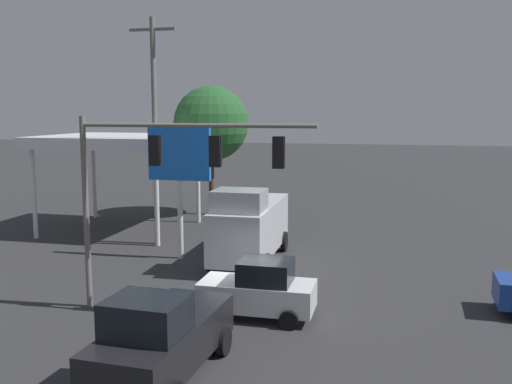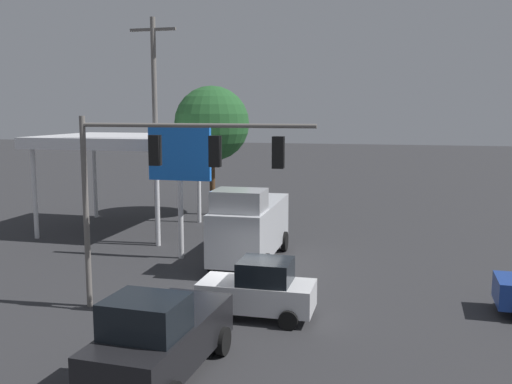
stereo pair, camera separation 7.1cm
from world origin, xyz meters
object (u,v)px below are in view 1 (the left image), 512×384
object	(u,v)px
hatchback_crossing	(259,290)
delivery_truck	(250,225)
utility_pole	(155,128)
traffic_signal_assembly	(168,168)
pickup_parked	(161,338)
price_sign	(179,160)
street_tree	(211,124)

from	to	relation	value
hatchback_crossing	delivery_truck	size ratio (longest dim) A/B	0.56
utility_pole	delivery_truck	bearing A→B (deg)	156.67
traffic_signal_assembly	utility_pole	distance (m)	10.53
utility_pole	pickup_parked	size ratio (longest dim) A/B	2.15
traffic_signal_assembly	hatchback_crossing	world-z (taller)	traffic_signal_assembly
pickup_parked	hatchback_crossing	distance (m)	5.13
price_sign	hatchback_crossing	bearing A→B (deg)	128.72
price_sign	utility_pole	bearing A→B (deg)	-47.76
price_sign	street_tree	bearing A→B (deg)	-79.36
delivery_truck	traffic_signal_assembly	bearing A→B (deg)	-9.03
price_sign	delivery_truck	bearing A→B (deg)	-178.49
hatchback_crossing	street_tree	bearing A→B (deg)	-67.17
pickup_parked	price_sign	bearing A→B (deg)	-158.37
utility_pole	street_tree	bearing A→B (deg)	-91.01
traffic_signal_assembly	price_sign	xyz separation A→B (m)	(2.29, -6.97, -0.39)
utility_pole	pickup_parked	distance (m)	16.07
utility_pole	pickup_parked	world-z (taller)	utility_pole
utility_pole	street_tree	size ratio (longest dim) A/B	1.35
traffic_signal_assembly	pickup_parked	world-z (taller)	traffic_signal_assembly
hatchback_crossing	street_tree	distance (m)	19.88
price_sign	delivery_truck	xyz separation A→B (m)	(-3.29, -0.09, -2.89)
delivery_truck	street_tree	size ratio (longest dim) A/B	0.81
hatchback_crossing	price_sign	bearing A→B (deg)	-51.06
hatchback_crossing	delivery_truck	bearing A→B (deg)	-73.08
utility_pole	delivery_truck	distance (m)	7.40
delivery_truck	hatchback_crossing	bearing A→B (deg)	15.76
traffic_signal_assembly	delivery_truck	size ratio (longest dim) A/B	1.18
delivery_truck	price_sign	bearing A→B (deg)	-89.45
pickup_parked	hatchback_crossing	bearing A→B (deg)	167.09
traffic_signal_assembly	street_tree	bearing A→B (deg)	-76.40
traffic_signal_assembly	street_tree	world-z (taller)	street_tree
pickup_parked	delivery_truck	bearing A→B (deg)	-174.03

